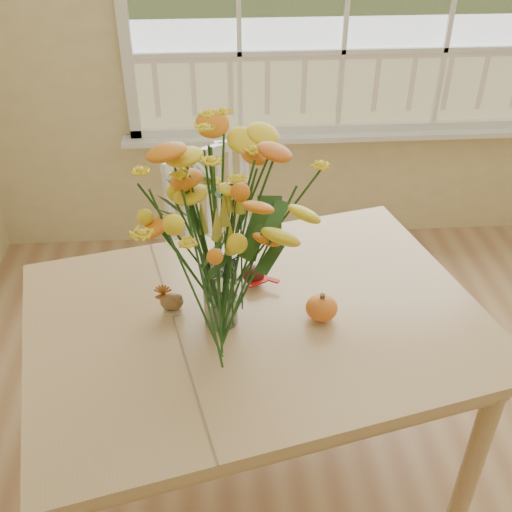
{
  "coord_description": "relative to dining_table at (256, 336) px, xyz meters",
  "views": [
    {
      "loc": [
        -0.68,
        -0.96,
        2.05
      ],
      "look_at": [
        -0.58,
        0.56,
        1.0
      ],
      "focal_mm": 42.0,
      "sensor_mm": 36.0,
      "label": 1
    }
  ],
  "objects": [
    {
      "name": "wall_back",
      "position": [
        0.58,
        1.71,
        0.66
      ],
      "size": [
        4.0,
        0.02,
        2.7
      ],
      "primitive_type": "cube",
      "color": "beige",
      "rests_on": "floor"
    },
    {
      "name": "dining_table",
      "position": [
        0.0,
        0.0,
        0.0
      ],
      "size": [
        1.66,
        1.35,
        0.78
      ],
      "rotation": [
        0.0,
        0.0,
        0.23
      ],
      "color": "tan",
      "rests_on": "floor"
    },
    {
      "name": "windsor_chair",
      "position": [
        -0.1,
        0.78,
        -0.15
      ],
      "size": [
        0.6,
        0.6,
        0.96
      ],
      "rotation": [
        0.0,
        0.0,
        0.55
      ],
      "color": "white",
      "rests_on": "floor"
    },
    {
      "name": "flower_vase",
      "position": [
        -0.12,
        -0.02,
        0.45
      ],
      "size": [
        0.51,
        0.51,
        0.6
      ],
      "color": "white",
      "rests_on": "dining_table"
    },
    {
      "name": "pumpkin",
      "position": [
        0.21,
        -0.03,
        0.13
      ],
      "size": [
        0.1,
        0.1,
        0.08
      ],
      "primitive_type": "ellipsoid",
      "color": "orange",
      "rests_on": "dining_table"
    },
    {
      "name": "turkey_figurine",
      "position": [
        -0.27,
        0.04,
        0.13
      ],
      "size": [
        0.08,
        0.06,
        0.09
      ],
      "rotation": [
        0.0,
        0.0,
        -0.05
      ],
      "color": "#CCB78C",
      "rests_on": "dining_table"
    },
    {
      "name": "dark_gourd",
      "position": [
        0.0,
        0.17,
        0.13
      ],
      "size": [
        0.13,
        0.08,
        0.07
      ],
      "color": "#38160F",
      "rests_on": "dining_table"
    }
  ]
}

